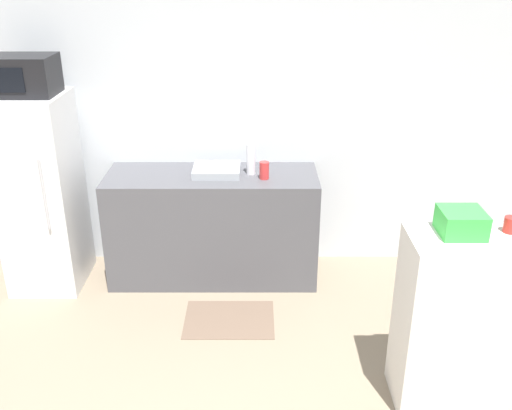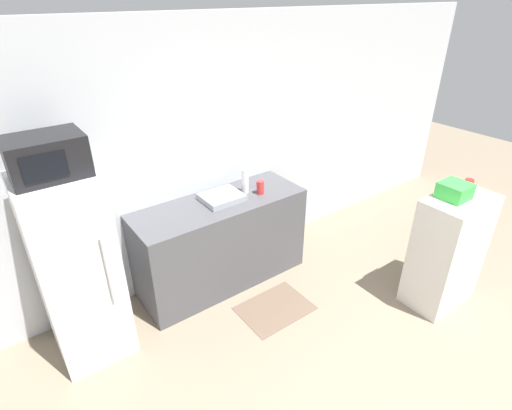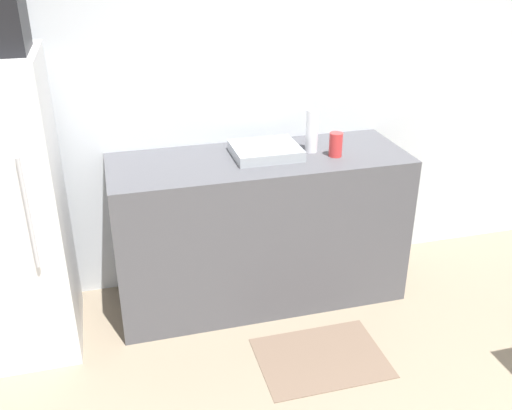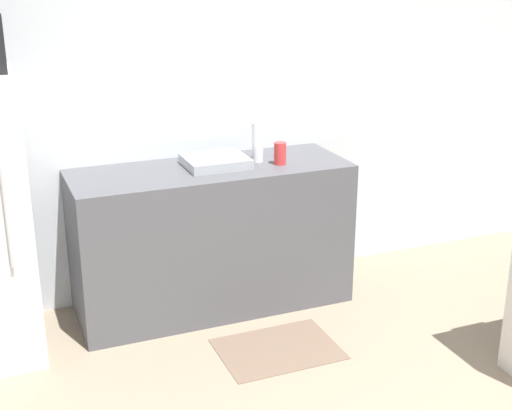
% 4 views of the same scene
% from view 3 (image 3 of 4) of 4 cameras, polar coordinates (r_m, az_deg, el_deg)
% --- Properties ---
extents(wall_back, '(8.00, 0.06, 2.60)m').
position_cam_3_polar(wall_back, '(3.52, 0.03, 12.38)').
color(wall_back, silver).
rests_on(wall_back, ground_plane).
extents(refrigerator, '(0.56, 0.64, 1.61)m').
position_cam_3_polar(refrigerator, '(3.20, -23.72, -0.64)').
color(refrigerator, silver).
rests_on(refrigerator, ground_plane).
extents(counter, '(1.74, 0.62, 0.93)m').
position_cam_3_polar(counter, '(3.49, 0.36, -2.43)').
color(counter, '#4C4C51').
rests_on(counter, ground_plane).
extents(sink_basin, '(0.38, 0.33, 0.06)m').
position_cam_3_polar(sink_basin, '(3.32, 0.96, 5.45)').
color(sink_basin, '#9EA3A8').
rests_on(sink_basin, counter).
extents(bottle_tall, '(0.07, 0.07, 0.25)m').
position_cam_3_polar(bottle_tall, '(3.37, 5.61, 7.39)').
color(bottle_tall, silver).
rests_on(bottle_tall, counter).
extents(bottle_short, '(0.08, 0.08, 0.14)m').
position_cam_3_polar(bottle_short, '(3.33, 7.98, 6.01)').
color(bottle_short, red).
rests_on(bottle_short, counter).
extents(kitchen_rug, '(0.69, 0.51, 0.01)m').
position_cam_3_polar(kitchen_rug, '(3.25, 6.52, -14.91)').
color(kitchen_rug, brown).
rests_on(kitchen_rug, ground_plane).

